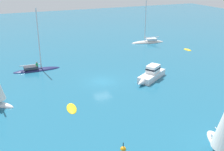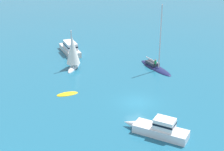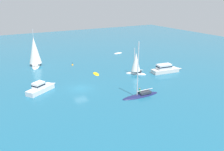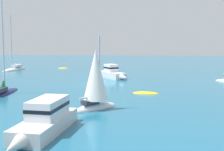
{
  "view_description": "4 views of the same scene",
  "coord_description": "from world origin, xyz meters",
  "px_view_note": "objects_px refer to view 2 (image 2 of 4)",
  "views": [
    {
      "loc": [
        -14.37,
        -36.9,
        15.95
      ],
      "look_at": [
        -0.44,
        -4.8,
        2.69
      ],
      "focal_mm": 45.01,
      "sensor_mm": 36.0,
      "label": 1
    },
    {
      "loc": [
        31.85,
        -22.13,
        20.46
      ],
      "look_at": [
        -3.83,
        -1.54,
        2.68
      ],
      "focal_mm": 54.75,
      "sensor_mm": 36.0,
      "label": 2
    },
    {
      "loc": [
        16.38,
        42.38,
        17.92
      ],
      "look_at": [
        -8.13,
        -1.55,
        0.95
      ],
      "focal_mm": 38.52,
      "sensor_mm": 36.0,
      "label": 3
    },
    {
      "loc": [
        -41.28,
        -5.49,
        5.95
      ],
      "look_at": [
        2.45,
        -2.39,
        0.94
      ],
      "focal_mm": 49.98,
      "sensor_mm": 36.0,
      "label": 4
    }
  ],
  "objects_px": {
    "motor_cruiser": "(70,48)",
    "powerboat": "(159,129)",
    "skiff": "(67,94)",
    "sailboat": "(155,67)",
    "sloop": "(73,54)"
  },
  "relations": [
    {
      "from": "motor_cruiser",
      "to": "powerboat",
      "type": "xyz_separation_m",
      "value": [
        29.3,
        -2.35,
        -0.09
      ]
    },
    {
      "from": "skiff",
      "to": "motor_cruiser",
      "type": "height_order",
      "value": "motor_cruiser"
    },
    {
      "from": "motor_cruiser",
      "to": "sailboat",
      "type": "xyz_separation_m",
      "value": [
        13.63,
        8.84,
        -0.63
      ]
    },
    {
      "from": "sailboat",
      "to": "sloop",
      "type": "height_order",
      "value": "sailboat"
    },
    {
      "from": "skiff",
      "to": "powerboat",
      "type": "bearing_deg",
      "value": -62.83
    },
    {
      "from": "skiff",
      "to": "sailboat",
      "type": "distance_m",
      "value": 15.96
    },
    {
      "from": "motor_cruiser",
      "to": "sailboat",
      "type": "bearing_deg",
      "value": -140.06
    },
    {
      "from": "skiff",
      "to": "motor_cruiser",
      "type": "xyz_separation_m",
      "value": [
        -15.28,
        7.03,
        0.86
      ]
    },
    {
      "from": "skiff",
      "to": "powerboat",
      "type": "relative_size",
      "value": 0.44
    },
    {
      "from": "sloop",
      "to": "powerboat",
      "type": "bearing_deg",
      "value": 43.05
    },
    {
      "from": "sloop",
      "to": "sailboat",
      "type": "bearing_deg",
      "value": 102.54
    },
    {
      "from": "motor_cruiser",
      "to": "sloop",
      "type": "relative_size",
      "value": 1.25
    },
    {
      "from": "motor_cruiser",
      "to": "powerboat",
      "type": "bearing_deg",
      "value": -177.61
    },
    {
      "from": "skiff",
      "to": "motor_cruiser",
      "type": "relative_size",
      "value": 0.36
    },
    {
      "from": "sailboat",
      "to": "motor_cruiser",
      "type": "bearing_deg",
      "value": -145.79
    }
  ]
}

